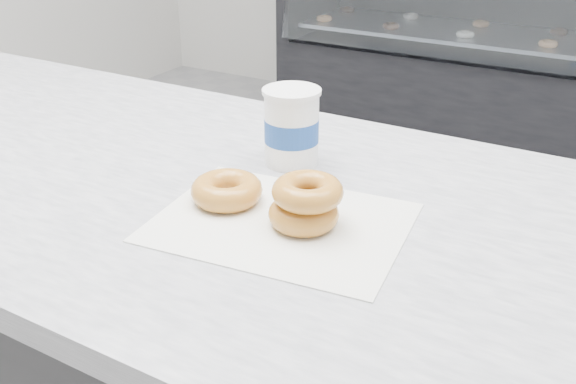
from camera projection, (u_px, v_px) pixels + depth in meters
name	position (u px, v px, depth m)	size (l,w,h in m)	color
ground	(322.00, 373.00, 1.91)	(5.00, 5.00, 0.00)	gray
counter	(186.00, 380.00, 1.24)	(3.06, 0.76, 0.90)	#333335
display_case	(510.00, 54.00, 3.34)	(2.40, 0.74, 1.25)	black
wax_paper	(281.00, 222.00, 0.89)	(0.34, 0.26, 0.00)	silver
donut_single	(227.00, 190.00, 0.93)	(0.11, 0.11, 0.04)	#C07134
donut_stack	(306.00, 203.00, 0.86)	(0.14, 0.14, 0.07)	#C07134
coffee_cup	(292.00, 126.00, 1.04)	(0.12, 0.12, 0.13)	white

